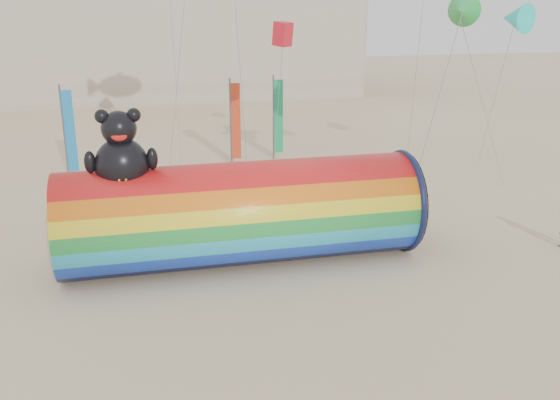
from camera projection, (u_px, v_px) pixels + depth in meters
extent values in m
plane|color=#CCB58C|center=(276.00, 276.00, 22.71)|extent=(160.00, 160.00, 0.00)
cylinder|color=red|center=(241.00, 213.00, 23.42)|extent=(13.30, 3.88, 3.88)
torus|color=#0F1438|center=(402.00, 201.00, 24.86)|extent=(0.27, 4.07, 4.07)
cylinder|color=black|center=(406.00, 200.00, 24.90)|extent=(0.07, 3.84, 3.84)
ellipsoid|color=black|center=(122.00, 166.00, 21.83)|extent=(1.90, 1.70, 2.00)
ellipsoid|color=orange|center=(122.00, 173.00, 21.30)|extent=(0.98, 0.43, 0.85)
sphere|color=black|center=(119.00, 128.00, 21.41)|extent=(1.22, 1.22, 1.22)
sphere|color=black|center=(102.00, 116.00, 21.16)|extent=(0.49, 0.49, 0.49)
sphere|color=black|center=(134.00, 115.00, 21.39)|extent=(0.49, 0.49, 0.49)
ellipsoid|color=red|center=(119.00, 136.00, 21.00)|extent=(0.54, 0.20, 0.34)
ellipsoid|color=black|center=(90.00, 162.00, 21.42)|extent=(0.40, 0.40, 0.80)
ellipsoid|color=black|center=(152.00, 159.00, 21.89)|extent=(0.40, 0.40, 0.80)
cylinder|color=#59595E|center=(64.00, 132.00, 34.06)|extent=(0.10, 0.10, 5.20)
cube|color=#1A7AC6|center=(70.00, 131.00, 34.11)|extent=(0.56, 0.06, 4.50)
cylinder|color=#59595E|center=(231.00, 123.00, 36.71)|extent=(0.10, 0.10, 5.20)
cube|color=red|center=(236.00, 121.00, 36.76)|extent=(0.56, 0.06, 4.50)
cylinder|color=#59595E|center=(274.00, 118.00, 38.18)|extent=(0.10, 0.10, 5.20)
cube|color=#16925A|center=(278.00, 117.00, 38.23)|extent=(0.56, 0.06, 4.50)
cube|color=red|center=(283.00, 34.00, 28.40)|extent=(0.67, 0.67, 1.07)
cone|color=green|center=(461.00, 10.00, 26.21)|extent=(1.42, 1.42, 1.27)
cone|color=#1BDED5|center=(515.00, 18.00, 30.16)|extent=(1.46, 1.46, 1.32)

